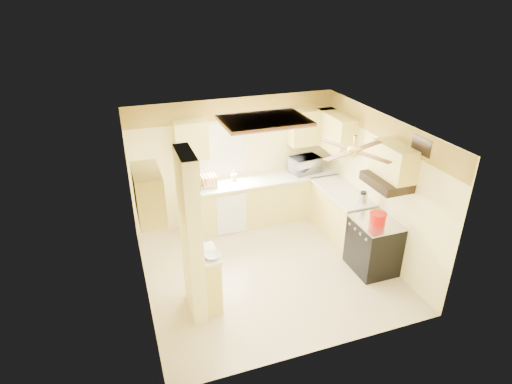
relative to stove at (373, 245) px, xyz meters
name	(u,v)px	position (x,y,z in m)	size (l,w,h in m)	color
floor	(268,269)	(-1.67, 0.55, -0.46)	(4.00, 4.00, 0.00)	#CCB48D
ceiling	(270,128)	(-1.67, 0.55, 2.04)	(4.00, 4.00, 0.00)	white
wall_back	(234,161)	(-1.67, 2.45, 0.79)	(4.00, 4.00, 0.00)	#FFEE9B
wall_front	(325,274)	(-1.67, -1.35, 0.79)	(4.00, 4.00, 0.00)	#FFEE9B
wall_left	(139,226)	(-3.67, 0.55, 0.79)	(3.80, 3.80, 0.00)	#FFEE9B
wall_right	(378,186)	(0.33, 0.55, 0.79)	(3.80, 3.80, 0.00)	#FFEE9B
wallpaper_border	(233,109)	(-1.67, 2.43, 1.84)	(4.00, 0.02, 0.40)	yellow
partition_column	(191,237)	(-3.02, 0.00, 0.79)	(0.20, 0.70, 2.50)	#FFEE9B
partition_ledge	(210,281)	(-2.80, 0.00, -0.01)	(0.25, 0.55, 0.90)	#E4CD63
ledge_top	(208,254)	(-2.80, 0.00, 0.46)	(0.28, 0.58, 0.04)	white
lower_cabinets_back	(263,201)	(-1.17, 2.15, -0.01)	(3.00, 0.60, 0.90)	#E4CD63
lower_cabinets_right	(341,214)	(0.03, 1.15, -0.01)	(0.60, 1.40, 0.90)	#E4CD63
countertop_back	(263,179)	(-1.17, 2.14, 0.46)	(3.04, 0.64, 0.04)	white
countertop_right	(342,192)	(0.02, 1.15, 0.46)	(0.64, 1.44, 0.04)	white
dishwasher_panel	(232,215)	(-1.92, 1.84, -0.03)	(0.58, 0.02, 0.80)	white
window	(221,149)	(-1.92, 2.44, 1.09)	(0.92, 0.02, 1.02)	white
upper_cab_back_left	(191,140)	(-2.52, 2.27, 1.39)	(0.60, 0.35, 0.70)	#E4CD63
upper_cab_back_right	(312,126)	(-0.12, 2.27, 1.39)	(0.90, 0.35, 0.70)	#E4CD63
upper_cab_right	(336,132)	(0.16, 1.80, 1.39)	(0.35, 1.00, 0.70)	#E4CD63
upper_cab_left_wall	(148,194)	(-3.49, 0.30, 1.39)	(0.35, 0.75, 0.70)	#E4CD63
upper_cab_over_stove	(394,161)	(0.16, 0.00, 1.49)	(0.35, 0.76, 0.52)	#E4CD63
stove	(373,245)	(0.00, 0.00, 0.00)	(0.68, 0.77, 0.92)	black
range_hood	(386,182)	(0.07, 0.00, 1.16)	(0.50, 0.76, 0.14)	black
poster_menu	(196,197)	(-2.91, 0.00, 1.39)	(0.02, 0.42, 0.57)	black
poster_nashville	(199,239)	(-2.91, 0.00, 0.74)	(0.02, 0.42, 0.57)	black
ceiling_light_panel	(264,121)	(-1.57, 1.05, 2.00)	(1.35, 0.95, 0.06)	brown
ceiling_fan	(354,150)	(-0.67, -0.15, 1.83)	(1.15, 1.15, 0.26)	gold
vent_grate	(422,146)	(0.31, -0.35, 1.84)	(0.02, 0.40, 0.25)	black
microwave	(305,165)	(-0.27, 2.16, 0.64)	(0.58, 0.40, 0.32)	white
bowl	(213,256)	(-2.76, -0.13, 0.51)	(0.24, 0.24, 0.06)	white
dutch_oven	(378,218)	(-0.02, -0.04, 0.55)	(0.28, 0.28, 0.18)	#C00C05
kettle	(363,198)	(0.09, 0.58, 0.59)	(0.15, 0.15, 0.24)	silver
dish_rack	(207,183)	(-2.29, 2.16, 0.56)	(0.39, 0.31, 0.21)	tan
utensil_crock	(234,177)	(-1.74, 2.24, 0.55)	(0.11, 0.11, 0.22)	white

